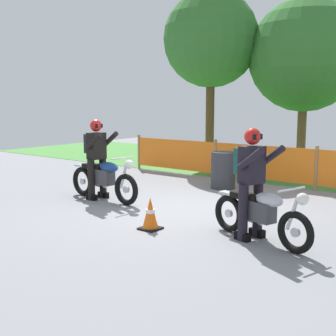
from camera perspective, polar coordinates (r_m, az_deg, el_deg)
name	(u,v)px	position (r m, az deg, el deg)	size (l,w,h in m)	color
ground	(186,208)	(8.89, 2.27, -5.12)	(24.00, 24.00, 0.02)	gray
grass_verge	(305,170)	(14.28, 16.92, -0.20)	(24.00, 5.81, 0.01)	#4C8C3D
barrier_fence	(262,163)	(11.56, 11.82, 0.68)	(8.36, 0.08, 1.05)	#997547
tree_leftmost	(211,40)	(15.13, 5.46, 15.83)	(3.08, 3.08, 5.57)	brown
tree_near_left	(305,56)	(15.07, 16.92, 13.44)	(3.50, 3.50, 5.23)	brown
motorcycle_lead	(104,178)	(9.56, -8.13, -1.30)	(2.04, 0.60, 0.96)	black
motorcycle_trailing	(261,213)	(6.85, 11.62, -5.62)	(1.86, 0.74, 0.90)	black
rider_lead	(96,155)	(9.66, -9.05, 1.68)	(0.70, 0.57, 1.69)	black
rider_trailing	(251,177)	(6.88, 10.46, -1.14)	(0.76, 0.65, 1.69)	black
traffic_cone	(150,214)	(7.39, -2.25, -5.81)	(0.32, 0.32, 0.53)	black
spare_drum	(223,170)	(10.82, 6.98, -0.28)	(0.58, 0.58, 0.88)	#2D2D33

